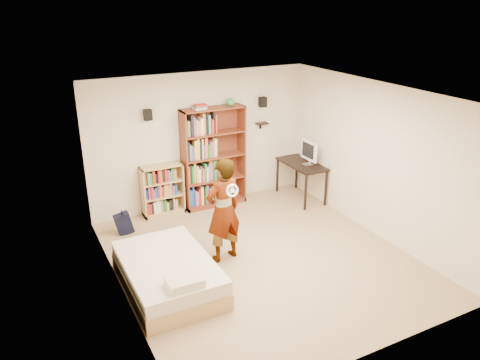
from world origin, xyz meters
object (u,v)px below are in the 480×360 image
object	(u,v)px
tall_bookshelf	(214,158)
low_bookshelf	(163,190)
computer_desk	(301,181)
daybed	(168,270)
person	(223,210)

from	to	relation	value
tall_bookshelf	low_bookshelf	world-z (taller)	tall_bookshelf
computer_desk	daybed	xyz separation A→B (m)	(-3.56, -1.82, -0.12)
computer_desk	daybed	bearing A→B (deg)	-152.88
low_bookshelf	daybed	distance (m)	2.53
tall_bookshelf	low_bookshelf	xyz separation A→B (m)	(-1.08, 0.03, -0.50)
daybed	person	distance (m)	1.27
tall_bookshelf	person	xyz separation A→B (m)	(-0.74, -2.02, -0.15)
low_bookshelf	person	size ratio (longest dim) A/B	0.59
daybed	tall_bookshelf	bearing A→B (deg)	52.60
computer_desk	person	world-z (taller)	person
tall_bookshelf	daybed	bearing A→B (deg)	-127.40
computer_desk	person	xyz separation A→B (m)	(-2.48, -1.47, 0.47)
daybed	low_bookshelf	bearing A→B (deg)	73.06
tall_bookshelf	person	bearing A→B (deg)	-110.16
tall_bookshelf	low_bookshelf	bearing A→B (deg)	178.18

